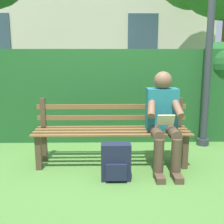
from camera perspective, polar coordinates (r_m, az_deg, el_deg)
ground at (r=3.63m, az=-0.03°, el=-10.64°), size 60.00×60.00×0.00m
park_bench at (r=3.55m, az=-0.05°, el=-3.90°), size 1.94×0.46×0.83m
person_seated at (r=3.42m, az=10.50°, el=-1.21°), size 0.44×0.73×1.18m
hedge_backdrop at (r=4.71m, az=3.30°, el=4.25°), size 5.02×0.84×1.59m
backpack at (r=3.14m, az=0.82°, el=-10.25°), size 0.33×0.24×0.42m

